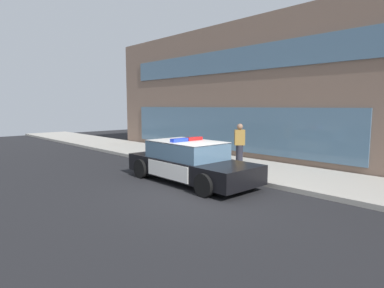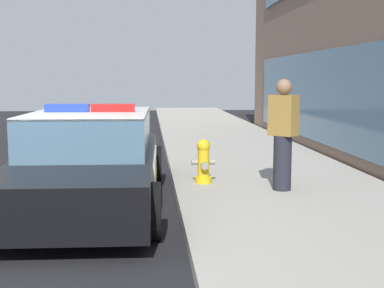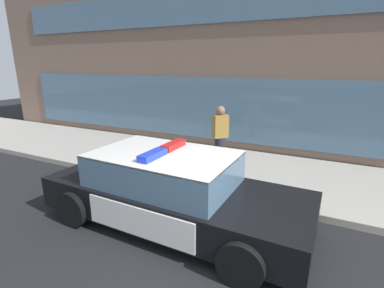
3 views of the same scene
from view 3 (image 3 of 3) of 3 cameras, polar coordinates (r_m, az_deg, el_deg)
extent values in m
plane|color=black|center=(4.45, 8.12, -25.57)|extent=(48.00, 48.00, 0.00)
cube|color=#A39E93|center=(7.78, 17.47, -6.48)|extent=(48.00, 3.53, 0.15)
cube|color=#7A6051|center=(14.01, 16.45, 16.66)|extent=(23.03, 9.57, 6.57)
cube|color=slate|center=(10.52, -4.44, 7.69)|extent=(13.82, 0.08, 2.10)
cube|color=slate|center=(9.48, 11.36, 26.47)|extent=(19.35, 0.08, 1.10)
cube|color=black|center=(5.38, -3.70, -11.07)|extent=(4.95, 1.98, 0.60)
cube|color=silver|center=(4.77, 13.05, -13.03)|extent=(1.71, 1.86, 0.05)
cube|color=silver|center=(6.31, -17.25, -5.98)|extent=(1.42, 1.86, 0.05)
cube|color=silver|center=(6.17, 0.09, -7.40)|extent=(2.06, 0.08, 0.51)
cube|color=silver|center=(4.76, -10.86, -15.20)|extent=(2.06, 0.08, 0.51)
cube|color=yellow|center=(6.18, 0.16, -7.34)|extent=(0.22, 0.02, 0.26)
cube|color=slate|center=(5.25, -5.65, -5.03)|extent=(2.59, 1.74, 0.60)
cube|color=silver|center=(5.15, -5.74, -2.02)|extent=(2.59, 1.74, 0.04)
cube|color=red|center=(5.40, -3.81, -0.25)|extent=(0.22, 0.64, 0.11)
cube|color=blue|center=(4.87, -7.92, -2.19)|extent=(0.22, 0.64, 0.11)
cylinder|color=black|center=(5.71, 15.81, -11.80)|extent=(0.69, 0.24, 0.68)
cylinder|color=black|center=(4.18, 9.85, -22.76)|extent=(0.69, 0.24, 0.68)
cylinder|color=black|center=(7.00, -11.11, -6.21)|extent=(0.69, 0.24, 0.68)
cylinder|color=black|center=(5.82, -22.80, -11.97)|extent=(0.69, 0.24, 0.68)
cylinder|color=gold|center=(7.28, -2.56, -6.24)|extent=(0.28, 0.28, 0.10)
cylinder|color=gold|center=(7.18, -2.58, -4.21)|extent=(0.19, 0.19, 0.45)
sphere|color=gold|center=(7.08, -2.61, -1.99)|extent=(0.22, 0.22, 0.22)
cylinder|color=gray|center=(7.06, -2.62, -1.40)|extent=(0.06, 0.06, 0.05)
cylinder|color=gray|center=(7.05, -3.15, -4.39)|extent=(0.09, 0.10, 0.09)
cylinder|color=gray|center=(7.29, -2.04, -3.69)|extent=(0.09, 0.10, 0.09)
cylinder|color=gray|center=(7.12, -1.52, -4.52)|extent=(0.10, 0.12, 0.12)
cylinder|color=#23232D|center=(7.89, 5.54, -1.62)|extent=(0.28, 0.28, 0.85)
cube|color=olive|center=(7.70, 5.69, 3.60)|extent=(0.46, 0.47, 0.62)
sphere|color=#8C664C|center=(7.62, 5.78, 6.76)|extent=(0.24, 0.24, 0.24)
camera|label=1|loc=(6.18, 145.27, -16.55)|focal=29.80mm
camera|label=2|loc=(7.18, 69.85, -3.21)|focal=48.00mm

